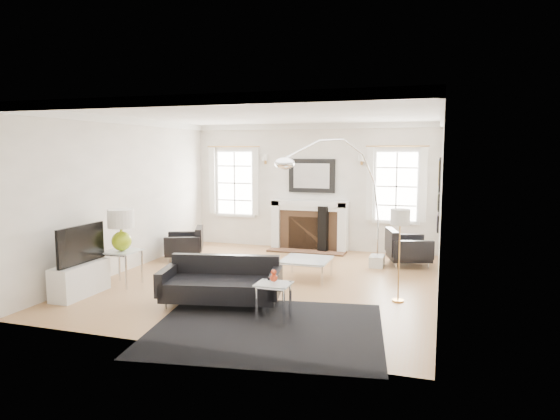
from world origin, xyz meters
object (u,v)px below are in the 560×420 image
(armchair_right, at_px, (406,249))
(sofa, at_px, (222,284))
(fireplace, at_px, (310,226))
(arc_floor_lamp, at_px, (334,198))
(coffee_table, at_px, (306,261))
(gourd_lamp, at_px, (121,227))
(armchair_left, at_px, (187,245))

(armchair_right, bearing_deg, sofa, -125.04)
(fireplace, bearing_deg, arc_floor_lamp, -62.98)
(armchair_right, height_order, coffee_table, armchair_right)
(fireplace, xyz_separation_m, gourd_lamp, (-2.20, -3.77, 0.43))
(fireplace, distance_m, arc_floor_lamp, 2.14)
(sofa, height_order, arc_floor_lamp, arc_floor_lamp)
(sofa, height_order, coffee_table, sofa)
(armchair_right, distance_m, coffee_table, 2.24)
(sofa, bearing_deg, gourd_lamp, 167.20)
(fireplace, xyz_separation_m, armchair_right, (2.14, -0.86, -0.22))
(arc_floor_lamp, bearing_deg, armchair_left, 178.50)
(fireplace, distance_m, gourd_lamp, 4.38)
(sofa, distance_m, armchair_right, 4.10)
(armchair_left, bearing_deg, gourd_lamp, -91.38)
(fireplace, height_order, coffee_table, fireplace)
(armchair_left, xyz_separation_m, arc_floor_lamp, (3.05, -0.08, 1.06))
(fireplace, distance_m, armchair_right, 2.32)
(sofa, bearing_deg, arc_floor_lamp, 65.71)
(sofa, bearing_deg, armchair_right, 54.96)
(armchair_right, bearing_deg, coffee_table, -133.89)
(sofa, height_order, armchair_left, sofa)
(gourd_lamp, bearing_deg, armchair_left, 88.62)
(gourd_lamp, xyz_separation_m, arc_floor_lamp, (3.10, 2.01, 0.39))
(fireplace, distance_m, sofa, 4.23)
(fireplace, relative_size, armchair_left, 1.67)
(fireplace, bearing_deg, coffee_table, -76.67)
(armchair_right, height_order, gourd_lamp, gourd_lamp)
(sofa, bearing_deg, armchair_left, 127.39)
(fireplace, height_order, arc_floor_lamp, arc_floor_lamp)
(gourd_lamp, bearing_deg, coffee_table, 24.79)
(gourd_lamp, bearing_deg, armchair_right, 33.78)
(armchair_right, xyz_separation_m, gourd_lamp, (-4.34, -2.91, 0.65))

